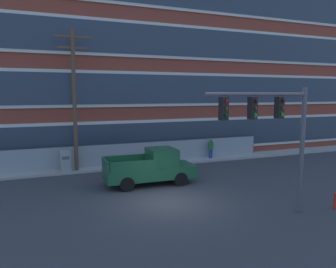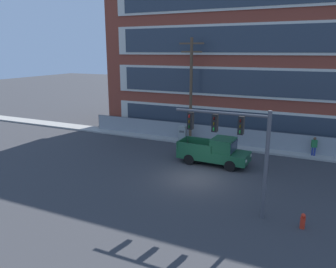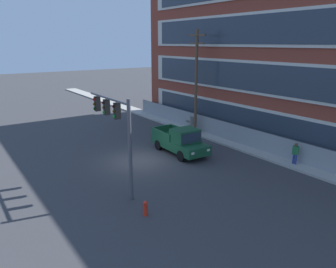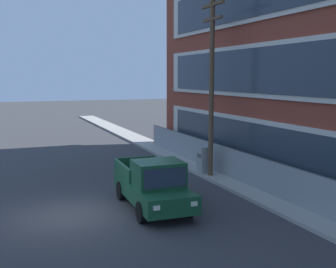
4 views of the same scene
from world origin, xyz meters
TOP-DOWN VIEW (x-y plane):
  - ground_plane at (0.00, 0.00)m, footprint 160.00×160.00m
  - sidewalk_building_side at (0.00, 8.52)m, footprint 80.00×1.85m
  - brick_mill_building at (6.96, 14.56)m, footprint 41.04×10.82m
  - chain_link_fence at (-1.36, 8.76)m, footprint 25.72×0.06m
  - traffic_signal_mast at (3.39, -3.40)m, footprint 4.93×0.43m
  - pickup_truck_dark_green at (0.37, 3.42)m, footprint 5.36×2.24m
  - utility_pole_near_corner at (-3.41, 8.00)m, footprint 2.23×0.26m
  - electrical_cabinet at (-4.12, 7.90)m, footprint 0.68×0.44m
  - pedestrian_near_cabinet at (7.04, 8.33)m, footprint 0.46×0.38m
  - fire_hydrant at (6.92, -3.68)m, footprint 0.24×0.24m

SIDE VIEW (x-z plane):
  - ground_plane at x=0.00m, z-range 0.00..0.00m
  - sidewalk_building_side at x=0.00m, z-range 0.00..0.16m
  - fire_hydrant at x=6.92m, z-range -0.01..0.77m
  - electrical_cabinet at x=-4.12m, z-range 0.00..1.58m
  - chain_link_fence at x=-1.36m, z-range 0.02..1.71m
  - pickup_truck_dark_green at x=0.37m, z-range -0.07..2.02m
  - pedestrian_near_cabinet at x=7.04m, z-range 0.13..1.82m
  - traffic_signal_mast at x=3.39m, z-range 1.27..6.84m
  - utility_pole_near_corner at x=-3.41m, z-range 0.44..9.86m
  - brick_mill_building at x=6.96m, z-range 0.01..14.95m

